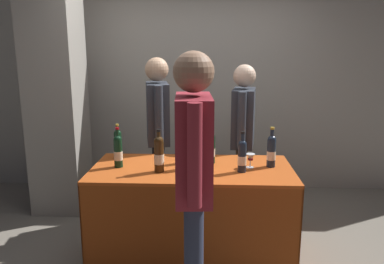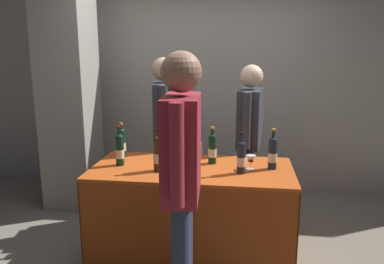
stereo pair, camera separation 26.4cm
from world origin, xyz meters
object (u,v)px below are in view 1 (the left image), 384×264
object	(u,v)px
featured_wine_bottle	(242,155)
wine_glass_near_vendor	(250,158)
vendor_presenter	(243,130)
tasting_table	(192,195)
taster_foreground_right	(194,166)
concrete_pillar	(52,44)
display_bottle_0	(118,151)

from	to	relation	value
featured_wine_bottle	wine_glass_near_vendor	distance (m)	0.15
vendor_presenter	wine_glass_near_vendor	bearing A→B (deg)	8.61
tasting_table	vendor_presenter	bearing A→B (deg)	57.27
wine_glass_near_vendor	taster_foreground_right	world-z (taller)	taster_foreground_right
tasting_table	wine_glass_near_vendor	world-z (taller)	wine_glass_near_vendor
tasting_table	taster_foreground_right	xyz separation A→B (m)	(0.05, -0.81, 0.51)
concrete_pillar	taster_foreground_right	distance (m)	2.47
featured_wine_bottle	vendor_presenter	bearing A→B (deg)	84.85
tasting_table	taster_foreground_right	world-z (taller)	taster_foreground_right
vendor_presenter	taster_foreground_right	xyz separation A→B (m)	(-0.43, -1.55, 0.10)
display_bottle_0	taster_foreground_right	xyz separation A→B (m)	(0.65, -0.80, 0.13)
concrete_pillar	tasting_table	xyz separation A→B (m)	(1.49, -0.97, -1.24)
display_bottle_0	vendor_presenter	world-z (taller)	vendor_presenter
wine_glass_near_vendor	vendor_presenter	bearing A→B (deg)	90.20
tasting_table	featured_wine_bottle	xyz separation A→B (m)	(0.40, -0.09, 0.38)
concrete_pillar	tasting_table	bearing A→B (deg)	-33.10
taster_foreground_right	vendor_presenter	bearing A→B (deg)	-19.18
featured_wine_bottle	taster_foreground_right	world-z (taller)	taster_foreground_right
tasting_table	vendor_presenter	world-z (taller)	vendor_presenter
featured_wine_bottle	vendor_presenter	world-z (taller)	vendor_presenter
display_bottle_0	vendor_presenter	xyz separation A→B (m)	(1.08, 0.76, 0.02)
wine_glass_near_vendor	vendor_presenter	xyz separation A→B (m)	(-0.00, 0.72, 0.08)
concrete_pillar	display_bottle_0	xyz separation A→B (m)	(0.88, -0.99, -0.86)
vendor_presenter	taster_foreground_right	bearing A→B (deg)	-7.09
tasting_table	display_bottle_0	distance (m)	0.72
concrete_pillar	display_bottle_0	distance (m)	1.58
wine_glass_near_vendor	featured_wine_bottle	bearing A→B (deg)	-124.29
tasting_table	vendor_presenter	distance (m)	0.97
featured_wine_bottle	taster_foreground_right	xyz separation A→B (m)	(-0.36, -0.72, 0.13)
tasting_table	display_bottle_0	xyz separation A→B (m)	(-0.61, -0.01, 0.38)
featured_wine_bottle	wine_glass_near_vendor	size ratio (longest dim) A/B	2.82
concrete_pillar	taster_foreground_right	xyz separation A→B (m)	(1.54, -1.78, -0.73)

